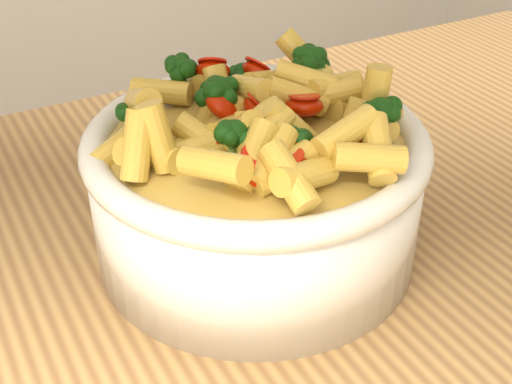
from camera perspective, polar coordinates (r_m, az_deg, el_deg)
name	(u,v)px	position (r m, az deg, el deg)	size (l,w,h in m)	color
serving_bowl	(256,190)	(0.52, 0.00, 0.12)	(0.24, 0.24, 0.11)	white
pasta_salad	(256,110)	(0.49, 0.00, 6.60)	(0.19, 0.19, 0.04)	#F9D84E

